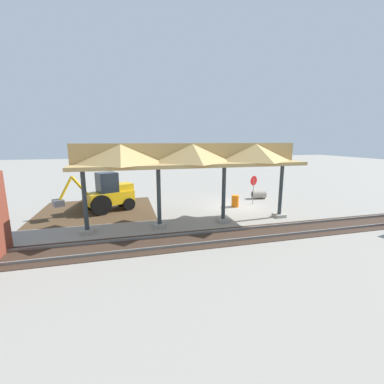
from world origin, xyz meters
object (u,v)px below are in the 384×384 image
at_px(backhoe, 108,194).
at_px(traffic_barrel, 235,201).
at_px(concrete_pipe, 259,195).
at_px(stop_sign, 254,184).

height_order(backhoe, traffic_barrel, backhoe).
xyz_separation_m(backhoe, traffic_barrel, (-9.38, 1.19, -0.81)).
relative_size(backhoe, concrete_pipe, 4.30).
bearing_deg(backhoe, concrete_pipe, -175.86).
height_order(stop_sign, concrete_pipe, stop_sign).
height_order(concrete_pipe, traffic_barrel, traffic_barrel).
bearing_deg(traffic_barrel, backhoe, -7.26).
relative_size(stop_sign, traffic_barrel, 2.55).
bearing_deg(stop_sign, concrete_pipe, -130.69).
height_order(stop_sign, traffic_barrel, stop_sign).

